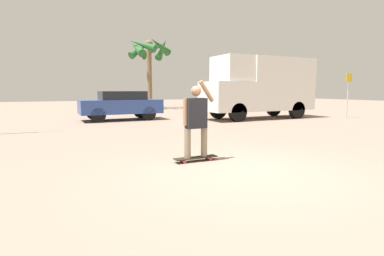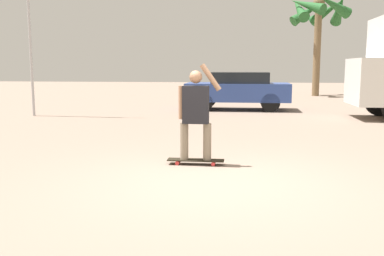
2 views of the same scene
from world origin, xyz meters
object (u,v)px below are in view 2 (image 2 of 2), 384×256
Objects in this scene: parked_car_blue at (238,89)px; palm_tree_near_van at (319,14)px; skateboard at (196,160)px; person_skateboarder at (196,110)px.

palm_tree_near_van is (4.32, 8.62, 3.84)m from parked_car_blue.
skateboard is 0.88m from person_skateboarder.
parked_car_blue is 10.38m from palm_tree_near_van.
skateboard is 19.43m from palm_tree_near_van.
skateboard is at bearing -0.00° from person_skateboarder.
palm_tree_near_van is at bearing 75.03° from skateboard.
parked_car_blue is at bearing 86.69° from skateboard.
parked_car_blue is (0.56, 9.62, -0.16)m from person_skateboarder.
person_skateboarder is 0.41× the size of parked_car_blue.
person_skateboarder is at bearing -93.32° from parked_car_blue.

